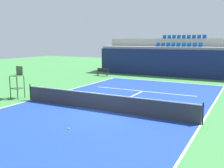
{
  "coord_description": "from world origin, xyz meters",
  "views": [
    {
      "loc": [
        7.28,
        -12.38,
        3.93
      ],
      "look_at": [
        -0.4,
        2.0,
        1.2
      ],
      "focal_mm": 41.66,
      "sensor_mm": 36.0,
      "label": 1
    }
  ],
  "objects_px": {
    "tennis_net": "(102,102)",
    "tennis_ball_0": "(69,129)",
    "player_bench": "(103,71)",
    "umpire_chair": "(18,81)"
  },
  "relations": [
    {
      "from": "tennis_net",
      "to": "tennis_ball_0",
      "type": "relative_size",
      "value": 167.88
    },
    {
      "from": "tennis_net",
      "to": "player_bench",
      "type": "bearing_deg",
      "value": 119.89
    },
    {
      "from": "tennis_net",
      "to": "tennis_ball_0",
      "type": "distance_m",
      "value": 3.55
    },
    {
      "from": "tennis_net",
      "to": "tennis_ball_0",
      "type": "xyz_separation_m",
      "value": [
        0.35,
        -3.5,
        -0.47
      ]
    },
    {
      "from": "player_bench",
      "to": "tennis_ball_0",
      "type": "relative_size",
      "value": 22.73
    },
    {
      "from": "tennis_net",
      "to": "umpire_chair",
      "type": "xyz_separation_m",
      "value": [
        -6.7,
        0.06,
        0.68
      ]
    },
    {
      "from": "player_bench",
      "to": "umpire_chair",
      "type": "bearing_deg",
      "value": -87.04
    },
    {
      "from": "tennis_net",
      "to": "player_bench",
      "type": "distance_m",
      "value": 14.77
    },
    {
      "from": "umpire_chair",
      "to": "tennis_ball_0",
      "type": "xyz_separation_m",
      "value": [
        7.05,
        -3.56,
        -1.14
      ]
    },
    {
      "from": "tennis_net",
      "to": "umpire_chair",
      "type": "height_order",
      "value": "umpire_chair"
    }
  ]
}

